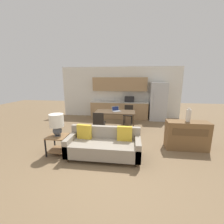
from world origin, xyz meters
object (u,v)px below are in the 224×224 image
at_px(table_lamp, 57,123).
at_px(vase, 188,115).
at_px(dining_chair_near_left, 99,122).
at_px(refrigerator, 158,102).
at_px(dining_chair_far_right, 128,114).
at_px(credenza, 187,135).
at_px(side_table, 58,141).
at_px(couch, 104,145).
at_px(dining_table, 115,113).
at_px(laptop, 116,110).

xyz_separation_m(table_lamp, vase, (3.67, 0.79, 0.14)).
bearing_deg(vase, dining_chair_near_left, 165.08).
relative_size(refrigerator, dining_chair_far_right, 2.15).
height_order(credenza, dining_chair_far_right, dining_chair_far_right).
bearing_deg(side_table, vase, 12.28).
height_order(table_lamp, dining_chair_far_right, table_lamp).
relative_size(refrigerator, dining_chair_near_left, 2.15).
distance_m(couch, dining_chair_near_left, 1.62).
distance_m(couch, side_table, 1.31).
distance_m(table_lamp, credenza, 3.80).
distance_m(refrigerator, couch, 4.57).
height_order(dining_table, dining_chair_near_left, dining_chair_near_left).
bearing_deg(table_lamp, laptop, 59.56).
xyz_separation_m(dining_table, dining_chair_far_right, (0.53, 0.80, -0.19)).
height_order(refrigerator, dining_chair_far_right, refrigerator).
height_order(refrigerator, side_table, refrigerator).
height_order(side_table, vase, vase).
bearing_deg(side_table, couch, 0.51).
relative_size(side_table, credenza, 0.44).
distance_m(side_table, dining_chair_near_left, 1.77).
bearing_deg(couch, side_table, -179.49).
xyz_separation_m(credenza, dining_chair_near_left, (-2.85, 0.77, 0.08)).
distance_m(side_table, credenza, 3.77).
bearing_deg(laptop, dining_chair_far_right, 25.32).
bearing_deg(dining_chair_near_left, laptop, -124.58).
height_order(dining_table, vase, vase).
bearing_deg(dining_table, vase, -32.94).
xyz_separation_m(refrigerator, dining_chair_near_left, (-2.50, -2.51, -0.45)).
height_order(side_table, dining_chair_near_left, dining_chair_near_left).
height_order(side_table, table_lamp, table_lamp).
distance_m(dining_chair_far_right, laptop, 0.94).
bearing_deg(laptop, credenza, -65.10).
bearing_deg(credenza, dining_table, 146.99).
bearing_deg(dining_chair_near_left, couch, 106.56).
xyz_separation_m(refrigerator, vase, (0.34, -3.27, 0.09)).
distance_m(dining_table, laptop, 0.13).
bearing_deg(refrigerator, couch, -116.57).
xyz_separation_m(refrigerator, laptop, (-1.95, -1.70, -0.14)).
distance_m(couch, credenza, 2.50).
height_order(table_lamp, laptop, table_lamp).
distance_m(dining_table, side_table, 2.69).
xyz_separation_m(dining_table, couch, (-0.05, -2.29, -0.37)).
bearing_deg(refrigerator, laptop, -138.81).
relative_size(table_lamp, dining_chair_far_right, 0.70).
bearing_deg(dining_chair_near_left, refrigerator, -135.16).
relative_size(couch, credenza, 1.61).
height_order(dining_table, side_table, dining_table).
xyz_separation_m(dining_chair_near_left, dining_chair_far_right, (1.05, 1.55, 0.00)).
bearing_deg(dining_table, couch, -91.27).
height_order(credenza, vase, vase).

